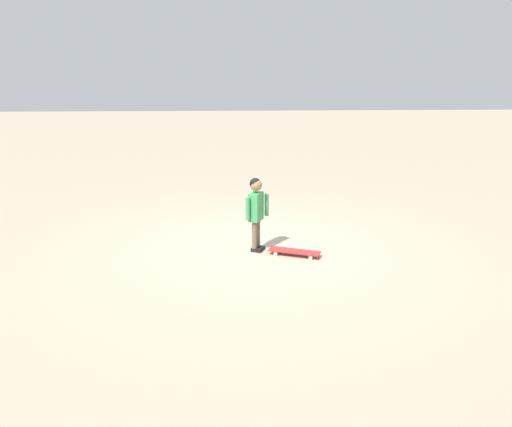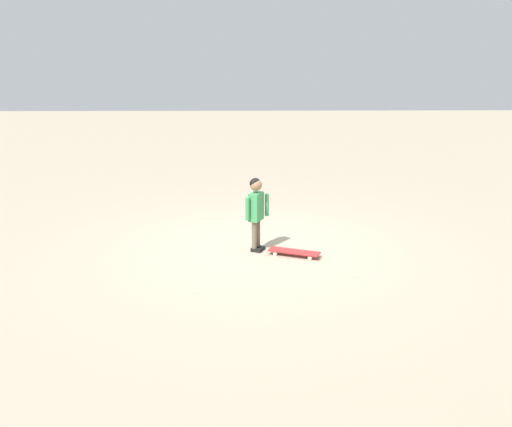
{
  "view_description": "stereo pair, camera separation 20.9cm",
  "coord_description": "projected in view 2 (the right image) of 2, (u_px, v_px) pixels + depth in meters",
  "views": [
    {
      "loc": [
        -0.37,
        -7.25,
        2.55
      ],
      "look_at": [
        -0.01,
        -0.1,
        0.55
      ],
      "focal_mm": 36.9,
      "sensor_mm": 36.0,
      "label": 1
    },
    {
      "loc": [
        -0.17,
        -7.26,
        2.55
      ],
      "look_at": [
        -0.01,
        -0.1,
        0.55
      ],
      "focal_mm": 36.9,
      "sensor_mm": 36.0,
      "label": 2
    }
  ],
  "objects": [
    {
      "name": "skateboard",
      "position": [
        294.0,
        252.0,
        7.33
      ],
      "size": [
        0.74,
        0.44,
        0.07
      ],
      "color": "#B22D2D",
      "rests_on": "ground"
    },
    {
      "name": "child_person",
      "position": [
        256.0,
        206.0,
        7.4
      ],
      "size": [
        0.34,
        0.28,
        1.06
      ],
      "color": "brown",
      "rests_on": "ground"
    },
    {
      "name": "ground_plane",
      "position": [
        257.0,
        248.0,
        7.68
      ],
      "size": [
        50.0,
        50.0,
        0.0
      ],
      "primitive_type": "plane",
      "color": "tan"
    }
  ]
}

